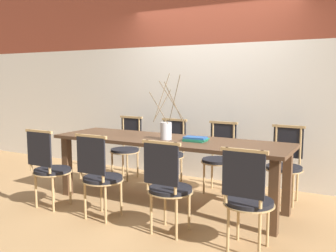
{
  "coord_description": "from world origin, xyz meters",
  "views": [
    {
      "loc": [
        2.06,
        -3.74,
        1.47
      ],
      "look_at": [
        0.0,
        0.0,
        0.93
      ],
      "focal_mm": 40.0,
      "sensor_mm": 36.0,
      "label": 1
    }
  ],
  "objects": [
    {
      "name": "book_stack",
      "position": [
        0.35,
        0.01,
        0.8
      ],
      "size": [
        0.27,
        0.22,
        0.05
      ],
      "color": "#1E6B4C",
      "rests_on": "dining_table"
    },
    {
      "name": "chair_far_right",
      "position": [
        1.18,
        0.76,
        0.49
      ],
      "size": [
        0.44,
        0.44,
        0.91
      ],
      "rotation": [
        0.0,
        0.0,
        3.14
      ],
      "color": "black",
      "rests_on": "ground_plane"
    },
    {
      "name": "chair_near_leftend",
      "position": [
        -1.13,
        -0.76,
        0.49
      ],
      "size": [
        0.44,
        0.44,
        0.91
      ],
      "color": "black",
      "rests_on": "ground_plane"
    },
    {
      "name": "chair_far_center",
      "position": [
        0.35,
        0.76,
        0.49
      ],
      "size": [
        0.44,
        0.44,
        0.91
      ],
      "rotation": [
        0.0,
        0.0,
        3.14
      ],
      "color": "black",
      "rests_on": "ground_plane"
    },
    {
      "name": "chair_far_left",
      "position": [
        -0.38,
        0.76,
        0.49
      ],
      "size": [
        0.44,
        0.44,
        0.91
      ],
      "rotation": [
        0.0,
        0.0,
        3.14
      ],
      "color": "black",
      "rests_on": "ground_plane"
    },
    {
      "name": "dining_table",
      "position": [
        0.0,
        0.0,
        0.68
      ],
      "size": [
        2.8,
        0.8,
        0.78
      ],
      "color": "#4C3321",
      "rests_on": "ground_plane"
    },
    {
      "name": "chair_near_center",
      "position": [
        0.41,
        -0.76,
        0.49
      ],
      "size": [
        0.44,
        0.44,
        0.91
      ],
      "color": "black",
      "rests_on": "ground_plane"
    },
    {
      "name": "chair_near_right",
      "position": [
        1.18,
        -0.76,
        0.49
      ],
      "size": [
        0.44,
        0.44,
        0.91
      ],
      "color": "black",
      "rests_on": "ground_plane"
    },
    {
      "name": "ground_plane",
      "position": [
        0.0,
        0.0,
        0.0
      ],
      "size": [
        16.0,
        16.0,
        0.0
      ],
      "primitive_type": "plane",
      "color": "#A87F51"
    },
    {
      "name": "chair_near_left",
      "position": [
        -0.4,
        -0.76,
        0.49
      ],
      "size": [
        0.44,
        0.44,
        0.91
      ],
      "color": "black",
      "rests_on": "ground_plane"
    },
    {
      "name": "chair_far_leftend",
      "position": [
        -1.12,
        0.76,
        0.49
      ],
      "size": [
        0.44,
        0.44,
        0.91
      ],
      "rotation": [
        0.0,
        0.0,
        3.14
      ],
      "color": "black",
      "rests_on": "ground_plane"
    },
    {
      "name": "wall_rear",
      "position": [
        0.0,
        1.29,
        1.6
      ],
      "size": [
        12.0,
        0.06,
        3.2
      ],
      "color": "silver",
      "rests_on": "ground_plane"
    },
    {
      "name": "vase_centerpiece",
      "position": [
        0.0,
        -0.05,
        0.9
      ],
      "size": [
        0.39,
        0.39,
        0.75
      ],
      "color": "silver",
      "rests_on": "dining_table"
    }
  ]
}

